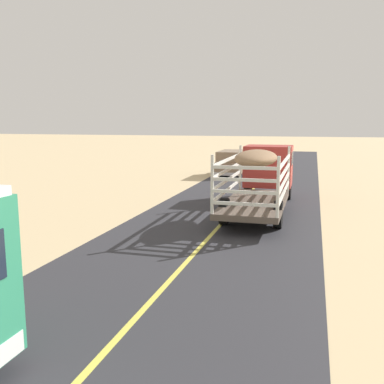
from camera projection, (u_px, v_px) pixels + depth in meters
The scene contains 2 objects.
livestock_truck at pixel (264, 171), 21.68m from camera, with size 2.53×9.70×3.02m.
car_far at pixel (231, 162), 34.08m from camera, with size 1.90×4.62×1.93m.
Camera 1 is at (3.57, -2.83, 4.25)m, focal length 40.65 mm.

